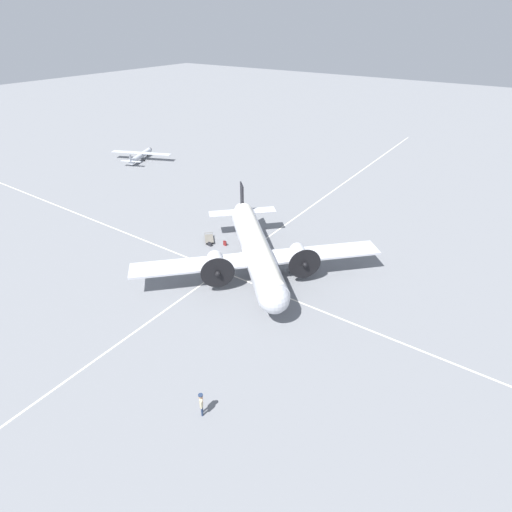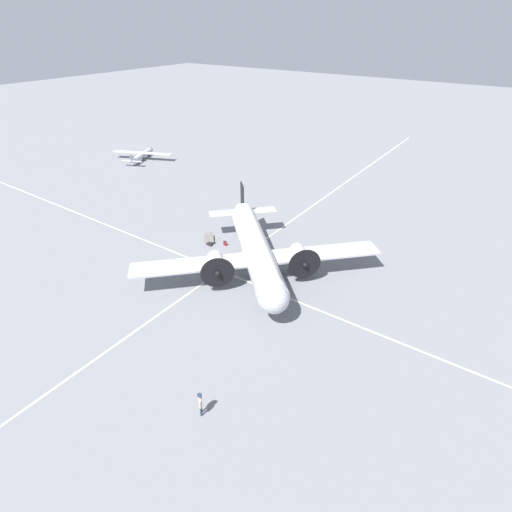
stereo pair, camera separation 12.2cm
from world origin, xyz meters
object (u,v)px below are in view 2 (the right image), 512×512
object	(u,v)px
crew_foreground	(200,402)
baggage_cart	(209,239)
suitcase_near_door	(210,244)
light_aircraft_distant	(142,155)
airliner_main	(257,251)
suitcase_upright_spare	(225,243)

from	to	relation	value
crew_foreground	baggage_cart	bearing A→B (deg)	177.97
crew_foreground	suitcase_near_door	bearing A→B (deg)	177.76
baggage_cart	light_aircraft_distant	world-z (taller)	light_aircraft_distant
airliner_main	suitcase_upright_spare	distance (m)	6.94
suitcase_upright_spare	suitcase_near_door	bearing A→B (deg)	38.74
suitcase_near_door	light_aircraft_distant	world-z (taller)	light_aircraft_distant
suitcase_near_door	crew_foreground	bearing A→B (deg)	129.11
suitcase_upright_spare	baggage_cart	xyz separation A→B (m)	(2.12, 0.16, -0.00)
airliner_main	light_aircraft_distant	bearing A→B (deg)	-161.53
light_aircraft_distant	airliner_main	bearing A→B (deg)	-139.16
suitcase_upright_spare	baggage_cart	distance (m)	2.12
crew_foreground	light_aircraft_distant	distance (m)	54.96
airliner_main	crew_foreground	distance (m)	16.59
light_aircraft_distant	crew_foreground	bearing A→B (deg)	-150.60
airliner_main	suitcase_upright_spare	bearing A→B (deg)	-158.39
suitcase_upright_spare	baggage_cart	size ratio (longest dim) A/B	0.29
crew_foreground	light_aircraft_distant	xyz separation A→B (m)	(43.53, -33.55, -0.27)
suitcase_upright_spare	baggage_cart	world-z (taller)	suitcase_upright_spare
airliner_main	suitcase_near_door	size ratio (longest dim) A/B	39.56
light_aircraft_distant	suitcase_near_door	bearing A→B (deg)	-142.27
airliner_main	crew_foreground	bearing A→B (deg)	-22.81
baggage_cart	light_aircraft_distant	distance (m)	33.11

